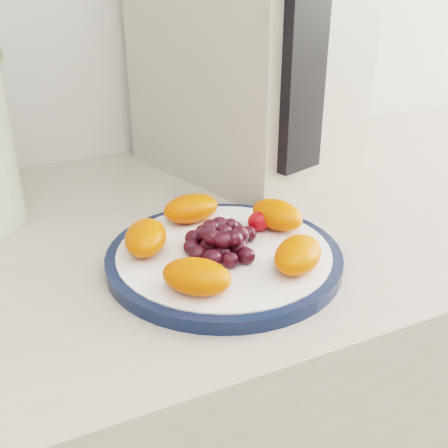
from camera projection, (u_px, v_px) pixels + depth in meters
name	position (u px, v px, depth m)	size (l,w,h in m)	color
plate_rim	(224.00, 258.00, 0.63)	(0.26, 0.26, 0.01)	#0D1833
plate_face	(224.00, 257.00, 0.63)	(0.24, 0.24, 0.02)	white
appliance_body	(246.00, 43.00, 0.83)	(0.22, 0.31, 0.39)	#B1A997
appliance_panel	(304.00, 58.00, 0.69)	(0.07, 0.02, 0.29)	black
fruit_plate	(224.00, 236.00, 0.62)	(0.23, 0.22, 0.03)	#FF3A02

